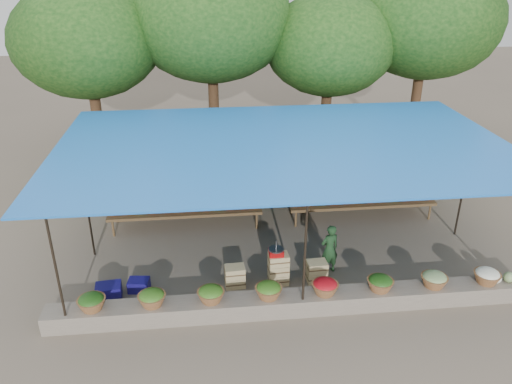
{
  "coord_description": "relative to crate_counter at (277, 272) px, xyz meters",
  "views": [
    {
      "loc": [
        -1.88,
        -11.19,
        6.84
      ],
      "look_at": [
        -0.64,
        0.2,
        1.45
      ],
      "focal_mm": 35.0,
      "sensor_mm": 36.0,
      "label": 1
    }
  ],
  "objects": [
    {
      "name": "weighing_scale",
      "position": [
        -0.03,
        -0.0,
        0.55
      ],
      "size": [
        0.35,
        0.35,
        0.37
      ],
      "color": "#B00E0F",
      "rests_on": "crate_counter"
    },
    {
      "name": "stone_curb",
      "position": [
        0.36,
        -1.03,
        -0.11
      ],
      "size": [
        10.6,
        0.55,
        0.4
      ],
      "primitive_type": "cube",
      "color": "#685E53",
      "rests_on": "ground"
    },
    {
      "name": "customer_mid",
      "position": [
        1.14,
        3.79,
        0.61
      ],
      "size": [
        1.36,
        1.3,
        1.85
      ],
      "primitive_type": "imported",
      "rotation": [
        0.0,
        0.0,
        0.7
      ],
      "color": "slate",
      "rests_on": "ground"
    },
    {
      "name": "blue_crate_back",
      "position": [
        -3.15,
        0.06,
        -0.17
      ],
      "size": [
        0.5,
        0.38,
        0.28
      ],
      "primitive_type": "cube",
      "rotation": [
        0.0,
        0.0,
        -0.11
      ],
      "color": "navy",
      "rests_on": "ground"
    },
    {
      "name": "tree_row",
      "position": [
        0.87,
        7.81,
        4.39
      ],
      "size": [
        16.51,
        5.5,
        7.12
      ],
      "color": "#3C2B16",
      "rests_on": "ground"
    },
    {
      "name": "blue_crate_front",
      "position": [
        -3.78,
        -0.14,
        -0.15
      ],
      "size": [
        0.59,
        0.45,
        0.33
      ],
      "primitive_type": "cube",
      "rotation": [
        0.0,
        0.0,
        0.1
      ],
      "color": "navy",
      "rests_on": "ground"
    },
    {
      "name": "customer_left",
      "position": [
        -2.52,
        3.59,
        0.54
      ],
      "size": [
        1.02,
        0.92,
        1.71
      ],
      "primitive_type": "imported",
      "rotation": [
        0.0,
        0.0,
        0.39
      ],
      "color": "slate",
      "rests_on": "ground"
    },
    {
      "name": "crate_counter",
      "position": [
        0.0,
        0.0,
        0.0
      ],
      "size": [
        2.37,
        0.36,
        0.77
      ],
      "color": "tan",
      "rests_on": "ground"
    },
    {
      "name": "fruit_table_right",
      "position": [
        2.87,
        3.07,
        0.3
      ],
      "size": [
        4.21,
        0.95,
        0.93
      ],
      "color": "#4E331F",
      "rests_on": "ground"
    },
    {
      "name": "stall_canopy",
      "position": [
        0.36,
        1.79,
        2.37
      ],
      "size": [
        10.8,
        6.6,
        2.82
      ],
      "color": "black",
      "rests_on": "ground"
    },
    {
      "name": "customer_right",
      "position": [
        4.51,
        3.64,
        0.43
      ],
      "size": [
        0.94,
        0.62,
        1.49
      ],
      "primitive_type": "imported",
      "rotation": [
        0.0,
        0.0,
        -0.32
      ],
      "color": "slate",
      "rests_on": "ground"
    },
    {
      "name": "netting_backdrop",
      "position": [
        0.36,
        4.87,
        0.94
      ],
      "size": [
        10.6,
        0.06,
        2.5
      ],
      "primitive_type": "cube",
      "color": "#1B4117",
      "rests_on": "ground"
    },
    {
      "name": "produce_baskets",
      "position": [
        0.26,
        -1.03,
        0.25
      ],
      "size": [
        8.98,
        0.58,
        0.34
      ],
      "color": "brown",
      "rests_on": "stone_curb"
    },
    {
      "name": "ground",
      "position": [
        0.36,
        1.72,
        -0.31
      ],
      "size": [
        60.0,
        60.0,
        0.0
      ],
      "primitive_type": "plane",
      "color": "#6B5D4F",
      "rests_on": "ground"
    },
    {
      "name": "fruit_table_left",
      "position": [
        -2.13,
        3.07,
        0.3
      ],
      "size": [
        4.21,
        0.95,
        0.93
      ],
      "color": "#4E331F",
      "rests_on": "ground"
    },
    {
      "name": "vendor_seated",
      "position": [
        1.29,
        0.34,
        0.32
      ],
      "size": [
        0.53,
        0.42,
        1.26
      ],
      "primitive_type": "imported",
      "rotation": [
        0.0,
        0.0,
        3.45
      ],
      "color": "#1A3B1D",
      "rests_on": "ground"
    }
  ]
}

